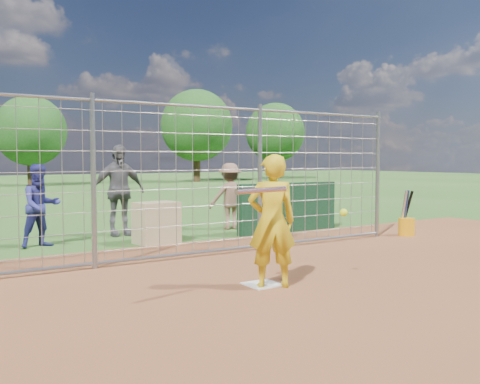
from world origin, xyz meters
TOP-DOWN VIEW (x-y plane):
  - ground at (0.00, 0.00)m, footprint 100.00×100.00m
  - infield_dirt at (0.00, -3.00)m, footprint 18.00×18.00m
  - home_plate at (0.00, -0.20)m, footprint 0.43×0.43m
  - dugout_wall at (3.40, 3.60)m, footprint 2.60×0.20m
  - batter at (0.03, -0.36)m, footprint 0.73×0.61m
  - bystander_a at (-1.71, 4.48)m, footprint 0.84×0.71m
  - bystander_b at (0.02, 5.11)m, footprint 1.14×0.48m
  - bystander_c at (2.58, 4.74)m, footprint 1.07×0.73m
  - equipment_bin at (0.28, 3.73)m, footprint 0.86×0.64m
  - equipment_in_play at (0.01, -0.63)m, footprint 1.91×0.30m
  - bucket_with_bats at (5.14, 1.76)m, footprint 0.34×0.37m
  - backstop_fence at (0.00, 2.00)m, footprint 9.08×0.08m
  - tree_line at (3.13, 28.13)m, footprint 44.66×6.72m

SIDE VIEW (x-z plane):
  - ground at x=0.00m, z-range 0.00..0.00m
  - infield_dirt at x=0.00m, z-range 0.01..0.01m
  - home_plate at x=0.00m, z-range 0.00..0.02m
  - bucket_with_bats at x=5.14m, z-range -0.24..0.73m
  - equipment_bin at x=0.28m, z-range 0.00..0.80m
  - dugout_wall at x=3.40m, z-range 0.00..1.10m
  - bystander_c at x=2.58m, z-range 0.00..1.53m
  - bystander_a at x=-1.71m, z-range 0.00..1.54m
  - batter at x=0.03m, z-range 0.00..1.70m
  - bystander_b at x=0.02m, z-range 0.00..1.94m
  - equipment_in_play at x=0.01m, z-range 0.97..1.40m
  - backstop_fence at x=0.00m, z-range -0.04..2.56m
  - tree_line at x=3.13m, z-range 0.47..6.95m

